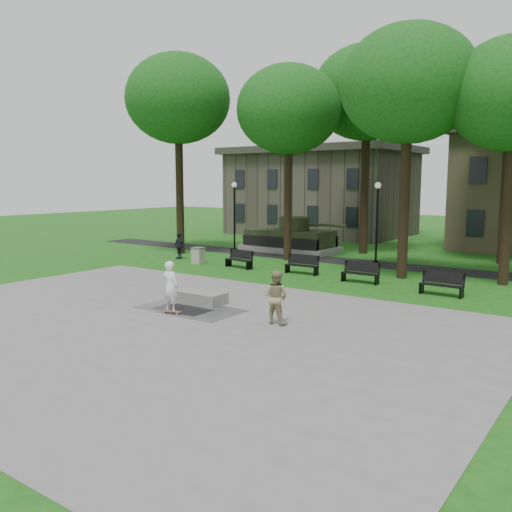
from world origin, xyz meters
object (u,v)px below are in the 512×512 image
(concrete_block, at_px, (199,297))
(trash_bin, at_px, (198,255))
(friend_watching, at_px, (276,297))
(park_bench_0, at_px, (240,258))
(skateboarder, at_px, (170,286))

(concrete_block, distance_m, trash_bin, 10.44)
(friend_watching, distance_m, trash_bin, 14.18)
(concrete_block, bearing_deg, park_bench_0, 116.91)
(concrete_block, height_order, skateboarder, skateboarder)
(skateboarder, distance_m, park_bench_0, 10.60)
(concrete_block, relative_size, trash_bin, 2.29)
(skateboarder, bearing_deg, trash_bin, -54.09)
(skateboarder, relative_size, friend_watching, 1.04)
(park_bench_0, relative_size, trash_bin, 1.93)
(concrete_block, bearing_deg, skateboarder, -84.48)
(park_bench_0, xyz_separation_m, trash_bin, (-2.91, -0.19, -0.04))
(skateboarder, distance_m, friend_watching, 4.17)
(friend_watching, bearing_deg, trash_bin, -38.66)
(concrete_block, distance_m, park_bench_0, 8.95)
(concrete_block, relative_size, park_bench_0, 1.19)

